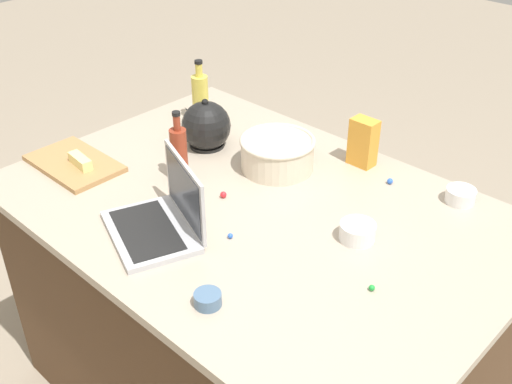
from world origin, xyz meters
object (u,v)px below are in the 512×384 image
at_px(laptop, 162,218).
at_px(candy_bag, 363,142).
at_px(bottle_soy, 179,153).
at_px(cutting_board, 74,163).
at_px(ramekin_medium, 208,299).
at_px(butter_stick_left, 80,161).
at_px(kettle, 206,126).
at_px(bottle_oil, 200,97).
at_px(ramekin_small, 358,232).
at_px(ramekin_wide, 461,196).
at_px(mixing_bowl_large, 277,153).

bearing_deg(laptop, candy_bag, -104.70).
bearing_deg(bottle_soy, cutting_board, 30.20).
bearing_deg(candy_bag, ramekin_medium, 99.03).
distance_m(laptop, butter_stick_left, 0.48).
relative_size(bottle_soy, kettle, 1.16).
bearing_deg(cutting_board, kettle, -118.30).
distance_m(bottle_oil, candy_bag, 0.68).
bearing_deg(laptop, kettle, -56.54).
bearing_deg(candy_bag, laptop, 75.30).
bearing_deg(cutting_board, bottle_oil, -95.56).
bearing_deg(ramekin_small, laptop, 39.45).
relative_size(bottle_oil, ramekin_small, 2.38).
xyz_separation_m(bottle_soy, ramekin_medium, (-0.52, 0.35, -0.08)).
bearing_deg(butter_stick_left, bottle_soy, -146.17).
xyz_separation_m(laptop, butter_stick_left, (0.48, -0.04, -0.01)).
relative_size(kettle, ramekin_medium, 3.00).
distance_m(kettle, cutting_board, 0.48).
relative_size(bottle_soy, ramekin_wide, 2.65).
xyz_separation_m(kettle, ramekin_small, (-0.74, 0.09, -0.05)).
relative_size(ramekin_small, ramekin_medium, 1.48).
bearing_deg(kettle, mixing_bowl_large, -169.47).
bearing_deg(ramekin_wide, mixing_bowl_large, 22.98).
bearing_deg(ramekin_small, cutting_board, 18.70).
bearing_deg(ramekin_wide, candy_bag, 2.30).
height_order(kettle, candy_bag, kettle).
height_order(laptop, kettle, laptop).
bearing_deg(mixing_bowl_large, bottle_oil, -8.98).
relative_size(laptop, ramekin_small, 3.51).
xyz_separation_m(laptop, ramekin_wide, (-0.56, -0.75, -0.02)).
relative_size(mixing_bowl_large, ramekin_medium, 3.65).
distance_m(kettle, ramekin_medium, 0.85).
relative_size(laptop, candy_bag, 2.17).
distance_m(mixing_bowl_large, bottle_oil, 0.48).
bearing_deg(butter_stick_left, mixing_bowl_large, -135.29).
distance_m(laptop, bottle_soy, 0.30).
bearing_deg(laptop, cutting_board, -3.83).
relative_size(ramekin_wide, candy_bag, 0.55).
distance_m(bottle_soy, ramekin_small, 0.64).
bearing_deg(ramekin_small, candy_bag, -56.30).
height_order(bottle_oil, ramekin_medium, bottle_oil).
height_order(cutting_board, ramekin_medium, ramekin_medium).
distance_m(ramekin_medium, ramekin_wide, 0.90).
bearing_deg(mixing_bowl_large, kettle, 10.53).
height_order(ramekin_small, candy_bag, candy_bag).
height_order(ramekin_small, ramekin_wide, ramekin_small).
height_order(cutting_board, ramekin_small, ramekin_small).
relative_size(cutting_board, ramekin_wide, 3.61).
distance_m(cutting_board, ramekin_small, 1.02).
height_order(bottle_oil, bottle_soy, bottle_oil).
relative_size(cutting_board, butter_stick_left, 3.07).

